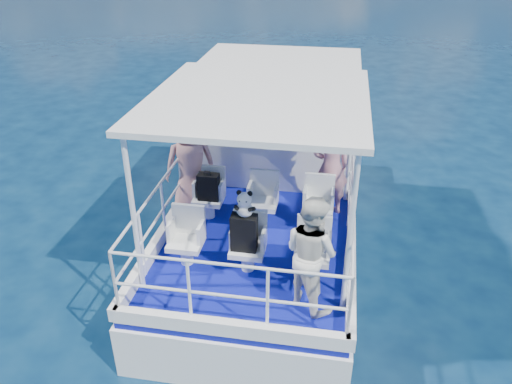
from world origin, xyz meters
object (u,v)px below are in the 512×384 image
at_px(passenger_port_fwd, 190,164).
at_px(backpack_center, 244,233).
at_px(panda, 245,204).
at_px(passenger_stbd_aft, 311,253).

distance_m(passenger_port_fwd, backpack_center, 1.97).
height_order(backpack_center, panda, panda).
height_order(passenger_port_fwd, passenger_stbd_aft, passenger_port_fwd).
distance_m(passenger_stbd_aft, panda, 1.11).
bearing_deg(passenger_port_fwd, panda, 104.10).
relative_size(passenger_port_fwd, panda, 4.51).
height_order(passenger_stbd_aft, backpack_center, passenger_stbd_aft).
distance_m(passenger_port_fwd, panda, 1.98).
bearing_deg(passenger_stbd_aft, panda, 13.25).
relative_size(passenger_stbd_aft, panda, 4.11).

